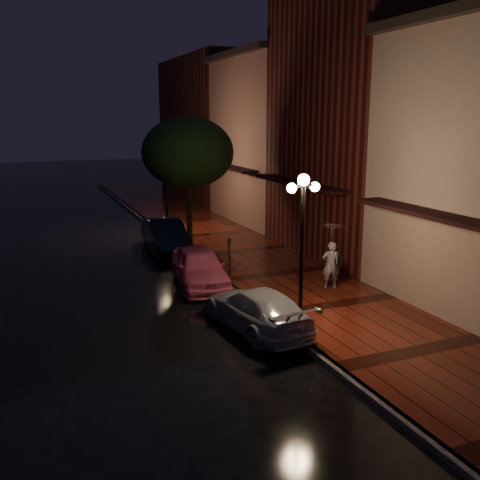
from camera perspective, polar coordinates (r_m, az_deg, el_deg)
name	(u,v)px	position (r m, az deg, el deg)	size (l,w,h in m)	color
ground	(224,284)	(19.46, -1.71, -4.70)	(120.00, 120.00, 0.00)	black
sidewalk	(279,275)	(20.32, 4.23, -3.74)	(4.50, 60.00, 0.15)	#45160C
curb	(224,282)	(19.44, -1.71, -4.49)	(0.25, 60.00, 0.15)	#595451
storefront_mid	(360,127)	(23.64, 12.73, 11.69)	(5.00, 8.00, 11.00)	#511914
storefront_far	(276,143)	(30.56, 3.82, 10.33)	(5.00, 8.00, 9.00)	#8C5951
storefront_extra	(214,130)	(39.73, -2.75, 11.69)	(5.00, 12.00, 10.00)	#511914
streetlamp_near	(302,243)	(14.54, 6.63, -0.29)	(0.96, 0.36, 4.31)	black
streetlamp_far	(166,184)	(27.42, -7.88, 5.95)	(0.96, 0.36, 4.31)	black
street_tree	(188,155)	(24.46, -5.55, 9.03)	(4.16, 4.16, 5.80)	black
pink_car	(200,267)	(19.09, -4.33, -2.90)	(1.65, 4.11, 1.40)	#ED6187
navy_car	(165,235)	(24.31, -7.99, 0.55)	(1.54, 4.41, 1.45)	black
silver_car	(257,309)	(15.26, 1.77, -7.40)	(1.69, 4.16, 1.21)	#ACACB4
woman_with_umbrella	(331,245)	(18.39, 9.73, -0.55)	(0.95, 0.97, 2.30)	white
parking_meter	(229,253)	(19.65, -1.15, -1.39)	(0.16, 0.14, 1.46)	black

